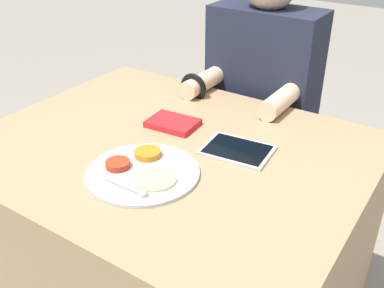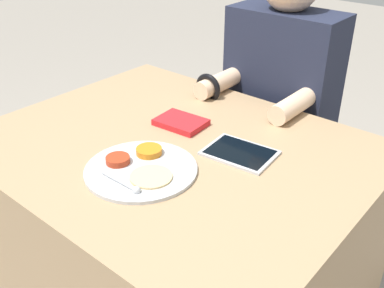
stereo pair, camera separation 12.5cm
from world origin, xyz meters
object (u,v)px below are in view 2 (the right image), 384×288
at_px(thali_tray, 140,168).
at_px(person_diner, 276,127).
at_px(red_notebook, 181,123).
at_px(tablet_device, 240,153).

bearing_deg(thali_tray, person_diner, 91.40).
height_order(thali_tray, person_diner, person_diner).
relative_size(thali_tray, red_notebook, 1.86).
bearing_deg(tablet_device, thali_tray, -122.25).
bearing_deg(thali_tray, tablet_device, 57.75).
distance_m(red_notebook, tablet_device, 0.26).
relative_size(thali_tray, person_diner, 0.25).
bearing_deg(thali_tray, red_notebook, 109.52).
xyz_separation_m(red_notebook, person_diner, (0.08, 0.50, -0.18)).
bearing_deg(red_notebook, person_diner, 80.88).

